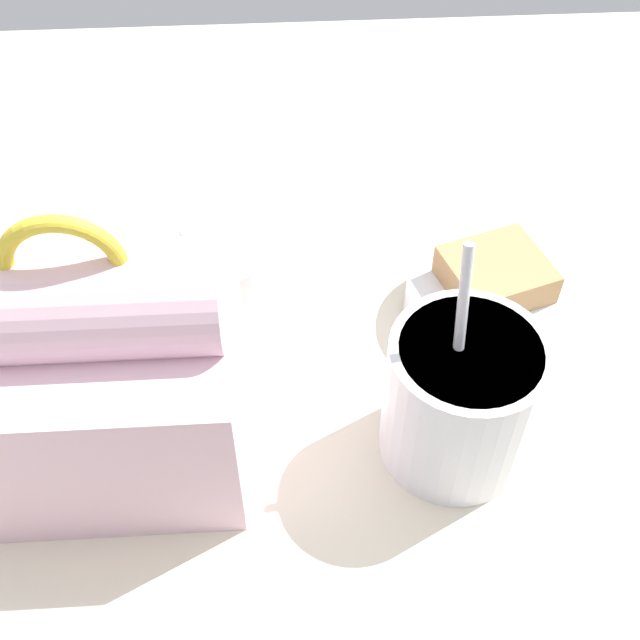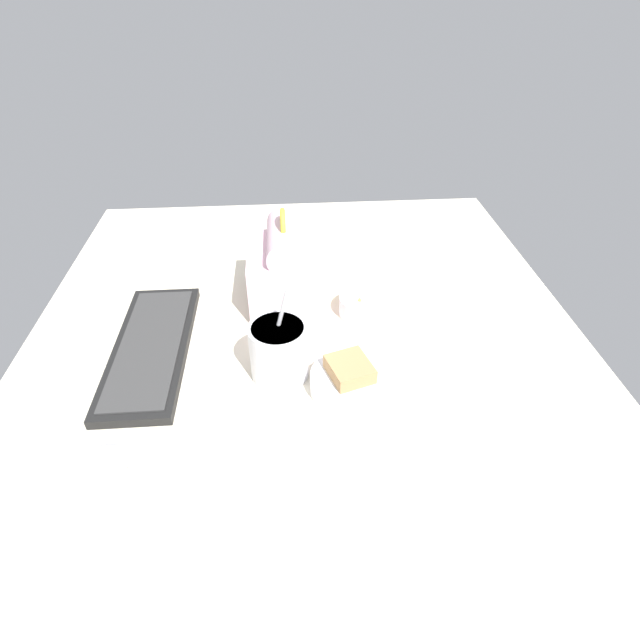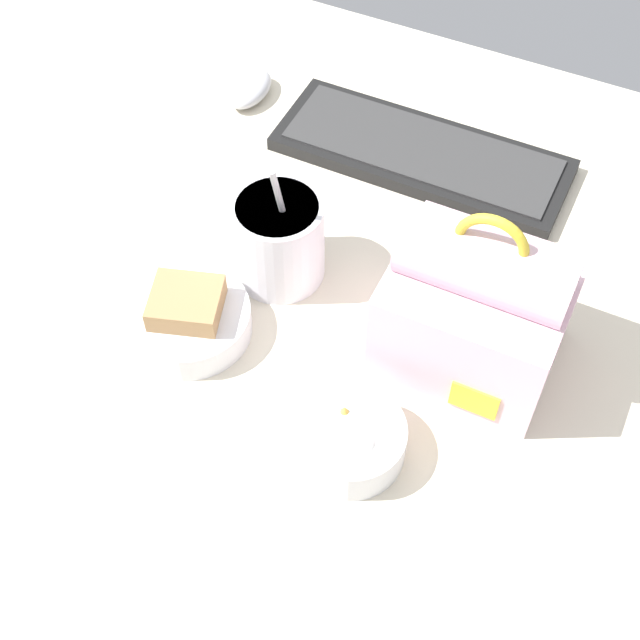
# 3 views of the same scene
# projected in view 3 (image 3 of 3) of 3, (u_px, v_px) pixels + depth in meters

# --- Properties ---
(desk_surface) EXTENTS (1.40, 1.10, 0.02)m
(desk_surface) POSITION_uv_depth(u_px,v_px,m) (283.00, 318.00, 1.00)
(desk_surface) COLOR beige
(desk_surface) RESTS_ON ground
(keyboard) EXTENTS (0.37, 0.14, 0.02)m
(keyboard) POSITION_uv_depth(u_px,v_px,m) (422.00, 154.00, 1.13)
(keyboard) COLOR black
(keyboard) RESTS_ON desk_surface
(lunch_bag) EXTENTS (0.18, 0.15, 0.21)m
(lunch_bag) POSITION_uv_depth(u_px,v_px,m) (476.00, 308.00, 0.90)
(lunch_bag) COLOR beige
(lunch_bag) RESTS_ON desk_surface
(soup_cup) EXTENTS (0.10, 0.10, 0.18)m
(soup_cup) POSITION_uv_depth(u_px,v_px,m) (279.00, 238.00, 0.99)
(soup_cup) COLOR silver
(soup_cup) RESTS_ON desk_surface
(bento_bowl_sandwich) EXTENTS (0.13, 0.13, 0.06)m
(bento_bowl_sandwich) POSITION_uv_depth(u_px,v_px,m) (189.00, 317.00, 0.96)
(bento_bowl_sandwich) COLOR silver
(bento_bowl_sandwich) RESTS_ON desk_surface
(bento_bowl_snacks) EXTENTS (0.11, 0.11, 0.05)m
(bento_bowl_snacks) POSITION_uv_depth(u_px,v_px,m) (350.00, 439.00, 0.87)
(bento_bowl_snacks) COLOR silver
(bento_bowl_snacks) RESTS_ON desk_surface
(computer_mouse) EXTENTS (0.05, 0.08, 0.03)m
(computer_mouse) POSITION_uv_depth(u_px,v_px,m) (249.00, 89.00, 1.20)
(computer_mouse) COLOR silver
(computer_mouse) RESTS_ON desk_surface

